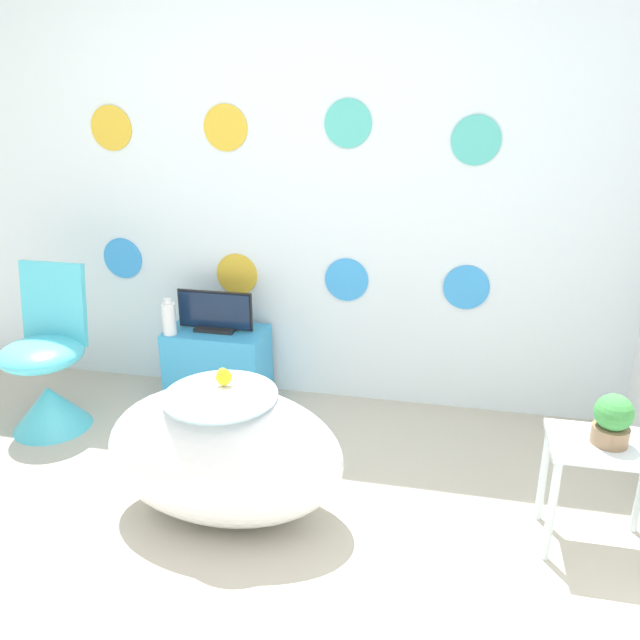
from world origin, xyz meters
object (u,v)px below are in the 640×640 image
object	(u,v)px
bathtub	(224,454)
vase	(169,318)
tv	(215,314)
potted_plant_left	(613,420)
chair	(47,379)

from	to	relation	value
bathtub	vase	distance (m)	1.12
bathtub	tv	xyz separation A→B (m)	(-0.41, 1.00, 0.24)
tv	vase	world-z (taller)	tv
bathtub	tv	distance (m)	1.11
bathtub	tv	size ratio (longest dim) A/B	2.32
potted_plant_left	tv	bearing A→B (deg)	155.33
tv	vase	xyz separation A→B (m)	(-0.23, -0.11, -0.01)
chair	vase	world-z (taller)	chair
bathtub	chair	xyz separation A→B (m)	(-1.18, 0.51, -0.02)
chair	tv	xyz separation A→B (m)	(0.77, 0.49, 0.26)
bathtub	tv	world-z (taller)	tv
tv	bathtub	bearing A→B (deg)	-67.59
bathtub	potted_plant_left	xyz separation A→B (m)	(1.49, 0.12, 0.27)
bathtub	potted_plant_left	distance (m)	1.52
tv	vase	size ratio (longest dim) A/B	2.11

